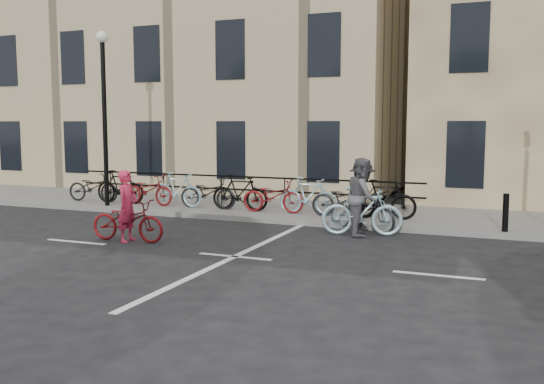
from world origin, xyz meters
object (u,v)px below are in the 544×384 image
at_px(lamp_post, 104,96).
at_px(cyclist_grey, 362,204).
at_px(cyclist_pink, 128,217).
at_px(cyclist_dark, 362,204).

xyz_separation_m(lamp_post, cyclist_grey, (8.30, -1.12, -2.73)).
height_order(cyclist_pink, cyclist_dark, cyclist_dark).
bearing_deg(cyclist_grey, cyclist_dark, 0.08).
xyz_separation_m(cyclist_pink, cyclist_dark, (4.62, 3.31, 0.12)).
relative_size(lamp_post, cyclist_dark, 2.55).
xyz_separation_m(cyclist_pink, cyclist_grey, (4.76, 2.76, 0.19)).
relative_size(cyclist_grey, cyclist_dark, 0.97).
xyz_separation_m(lamp_post, cyclist_dark, (8.17, -0.58, -2.80)).
bearing_deg(cyclist_pink, cyclist_grey, -62.49).
height_order(lamp_post, cyclist_pink, lamp_post).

